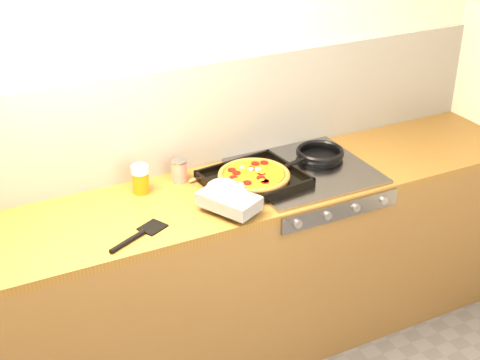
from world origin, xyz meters
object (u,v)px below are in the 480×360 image
pizza_on_tray (246,182)px  frying_pan (319,154)px  tomato_can (179,171)px  juice_glass (141,179)px

pizza_on_tray → frying_pan: 0.47m
frying_pan → tomato_can: 0.69m
pizza_on_tray → tomato_can: tomato_can is taller
tomato_can → frying_pan: bearing=-9.1°
tomato_can → pizza_on_tray: bearing=-44.7°
pizza_on_tray → tomato_can: (-0.23, 0.22, 0.01)m
tomato_can → juice_glass: 0.19m
frying_pan → juice_glass: 0.88m
frying_pan → tomato_can: bearing=170.9°
tomato_can → juice_glass: bearing=-172.9°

